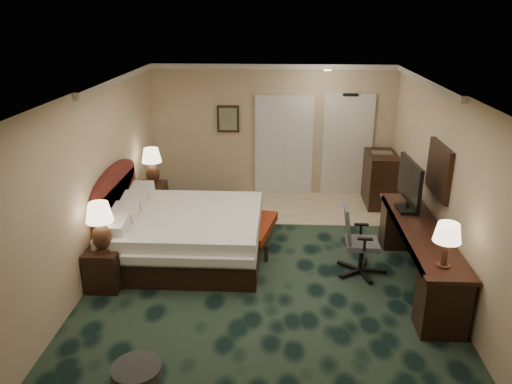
# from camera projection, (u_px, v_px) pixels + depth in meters

# --- Properties ---
(floor) EXTENTS (5.00, 7.50, 0.00)m
(floor) POSITION_uv_depth(u_px,v_px,m) (265.00, 282.00, 7.22)
(floor) COLOR black
(floor) RESTS_ON ground
(ceiling) EXTENTS (5.00, 7.50, 0.00)m
(ceiling) POSITION_uv_depth(u_px,v_px,m) (267.00, 94.00, 6.29)
(ceiling) COLOR silver
(ceiling) RESTS_ON wall_back
(wall_back) EXTENTS (5.00, 0.00, 2.70)m
(wall_back) POSITION_uv_depth(u_px,v_px,m) (272.00, 131.00, 10.27)
(wall_back) COLOR tan
(wall_back) RESTS_ON ground
(wall_left) EXTENTS (0.00, 7.50, 2.70)m
(wall_left) POSITION_uv_depth(u_px,v_px,m) (85.00, 191.00, 6.88)
(wall_left) COLOR tan
(wall_left) RESTS_ON ground
(wall_right) EXTENTS (0.00, 7.50, 2.70)m
(wall_right) POSITION_uv_depth(u_px,v_px,m) (453.00, 198.00, 6.63)
(wall_right) COLOR tan
(wall_right) RESTS_ON ground
(crown_molding) EXTENTS (5.00, 7.50, 0.10)m
(crown_molding) POSITION_uv_depth(u_px,v_px,m) (266.00, 98.00, 6.31)
(crown_molding) COLOR silver
(crown_molding) RESTS_ON wall_back
(tile_patch) EXTENTS (3.20, 1.70, 0.01)m
(tile_patch) POSITION_uv_depth(u_px,v_px,m) (316.00, 208.00, 9.89)
(tile_patch) COLOR beige
(tile_patch) RESTS_ON ground
(headboard) EXTENTS (0.12, 2.00, 1.40)m
(headboard) POSITION_uv_depth(u_px,v_px,m) (117.00, 208.00, 8.04)
(headboard) COLOR #461611
(headboard) RESTS_ON ground
(entry_door) EXTENTS (1.02, 0.06, 2.18)m
(entry_door) POSITION_uv_depth(u_px,v_px,m) (347.00, 146.00, 10.27)
(entry_door) COLOR silver
(entry_door) RESTS_ON ground
(closet_doors) EXTENTS (1.20, 0.06, 2.10)m
(closet_doors) POSITION_uv_depth(u_px,v_px,m) (284.00, 146.00, 10.33)
(closet_doors) COLOR silver
(closet_doors) RESTS_ON ground
(wall_art) EXTENTS (0.45, 0.06, 0.55)m
(wall_art) POSITION_uv_depth(u_px,v_px,m) (228.00, 119.00, 10.19)
(wall_art) COLOR #496956
(wall_art) RESTS_ON wall_back
(wall_mirror) EXTENTS (0.05, 0.95, 0.75)m
(wall_mirror) POSITION_uv_depth(u_px,v_px,m) (439.00, 170.00, 7.13)
(wall_mirror) COLOR white
(wall_mirror) RESTS_ON wall_right
(bed) EXTENTS (2.29, 2.12, 0.73)m
(bed) POSITION_uv_depth(u_px,v_px,m) (187.00, 235.00, 7.87)
(bed) COLOR white
(bed) RESTS_ON ground
(nightstand_near) EXTENTS (0.47, 0.53, 0.58)m
(nightstand_near) POSITION_uv_depth(u_px,v_px,m) (105.00, 268.00, 7.01)
(nightstand_near) COLOR black
(nightstand_near) RESTS_ON ground
(nightstand_far) EXTENTS (0.48, 0.55, 0.60)m
(nightstand_far) POSITION_uv_depth(u_px,v_px,m) (153.00, 199.00, 9.54)
(nightstand_far) COLOR black
(nightstand_far) RESTS_ON ground
(lamp_near) EXTENTS (0.45, 0.45, 0.70)m
(lamp_near) POSITION_uv_depth(u_px,v_px,m) (101.00, 227.00, 6.76)
(lamp_near) COLOR #321E14
(lamp_near) RESTS_ON nightstand_near
(lamp_far) EXTENTS (0.44, 0.44, 0.70)m
(lamp_far) POSITION_uv_depth(u_px,v_px,m) (152.00, 166.00, 9.32)
(lamp_far) COLOR #321E14
(lamp_far) RESTS_ON nightstand_far
(bed_bench) EXTENTS (0.64, 1.26, 0.41)m
(bed_bench) POSITION_uv_depth(u_px,v_px,m) (258.00, 235.00, 8.22)
(bed_bench) COLOR maroon
(bed_bench) RESTS_ON ground
(ottoman) EXTENTS (0.67, 0.67, 0.36)m
(ottoman) POSITION_uv_depth(u_px,v_px,m) (137.00, 381.00, 5.03)
(ottoman) COLOR #2E2D33
(ottoman) RESTS_ON ground
(desk) EXTENTS (0.62, 2.87, 0.83)m
(desk) POSITION_uv_depth(u_px,v_px,m) (418.00, 256.00, 7.09)
(desk) COLOR black
(desk) RESTS_ON ground
(tv) EXTENTS (0.13, 1.02, 0.79)m
(tv) POSITION_uv_depth(u_px,v_px,m) (409.00, 186.00, 7.46)
(tv) COLOR black
(tv) RESTS_ON desk
(desk_lamp) EXTENTS (0.42, 0.42, 0.57)m
(desk_lamp) POSITION_uv_depth(u_px,v_px,m) (446.00, 245.00, 5.84)
(desk_lamp) COLOR #321E14
(desk_lamp) RESTS_ON desk
(desk_chair) EXTENTS (0.64, 0.60, 1.06)m
(desk_chair) POSITION_uv_depth(u_px,v_px,m) (362.00, 241.00, 7.29)
(desk_chair) COLOR #55555A
(desk_chair) RESTS_ON ground
(minibar) EXTENTS (0.55, 0.99, 1.05)m
(minibar) POSITION_uv_depth(u_px,v_px,m) (380.00, 179.00, 9.93)
(minibar) COLOR black
(minibar) RESTS_ON ground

